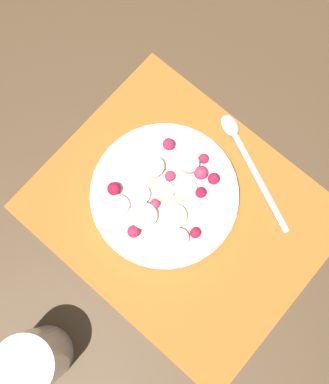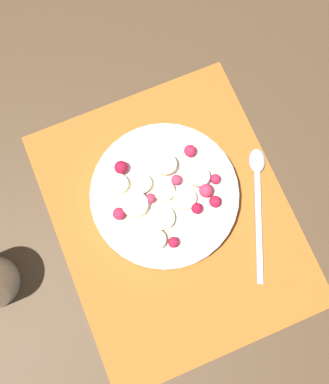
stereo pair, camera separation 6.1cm
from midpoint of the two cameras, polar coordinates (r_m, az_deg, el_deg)
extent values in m
plane|color=#4C3823|center=(0.65, 3.79, -4.06)|extent=(3.00, 3.00, 0.00)
cube|color=#B26023|center=(0.64, 3.81, -4.02)|extent=(0.42, 0.34, 0.01)
cylinder|color=white|center=(0.63, 2.70, -1.05)|extent=(0.22, 0.22, 0.02)
torus|color=white|center=(0.62, 2.73, -0.89)|extent=(0.22, 0.22, 0.01)
cylinder|color=white|center=(0.62, 2.75, -0.80)|extent=(0.20, 0.20, 0.00)
cylinder|color=#F4EAB7|center=(0.62, 7.42, 1.32)|extent=(0.04, 0.04, 0.01)
cylinder|color=#F4EAB7|center=(0.61, -1.13, -2.35)|extent=(0.05, 0.05, 0.01)
cylinder|color=beige|center=(0.61, -0.33, 0.44)|extent=(0.04, 0.04, 0.01)
cylinder|color=#F4EAB7|center=(0.62, -3.47, 0.38)|extent=(0.04, 0.04, 0.01)
cylinder|color=#F4EAB7|center=(0.62, 2.90, 2.99)|extent=(0.03, 0.03, 0.01)
cylinder|color=beige|center=(0.60, 1.68, -7.05)|extent=(0.03, 0.03, 0.01)
cylinder|color=beige|center=(0.61, 2.58, -0.56)|extent=(0.04, 0.04, 0.01)
cylinder|color=beige|center=(0.61, 5.48, -1.49)|extent=(0.04, 0.04, 0.01)
cylinder|color=beige|center=(0.61, 2.57, -4.21)|extent=(0.05, 0.05, 0.01)
sphere|color=#B21433|center=(0.62, -3.07, 2.67)|extent=(0.02, 0.02, 0.02)
sphere|color=#B21433|center=(0.61, 7.15, -2.82)|extent=(0.02, 0.02, 0.02)
sphere|color=#DB3356|center=(0.62, 4.39, 0.98)|extent=(0.02, 0.02, 0.02)
sphere|color=#D12347|center=(0.62, 9.52, 1.10)|extent=(0.02, 0.02, 0.02)
sphere|color=red|center=(0.60, 4.07, -7.37)|extent=(0.02, 0.02, 0.02)
sphere|color=#D12347|center=(0.63, 6.15, 4.88)|extent=(0.02, 0.02, 0.02)
sphere|color=#D12347|center=(0.60, -3.28, -3.56)|extent=(0.02, 0.02, 0.02)
sphere|color=#DB3356|center=(0.61, 0.95, -1.48)|extent=(0.01, 0.01, 0.01)
sphere|color=#DB3356|center=(0.61, 8.33, -0.43)|extent=(0.02, 0.02, 0.02)
sphere|color=red|center=(0.61, 9.53, -1.90)|extent=(0.02, 0.02, 0.02)
cube|color=#B2B2B7|center=(0.66, 15.00, -5.05)|extent=(0.16, 0.08, 0.00)
ellipsoid|color=#B2B2B7|center=(0.68, 14.73, 3.49)|extent=(0.04, 0.04, 0.01)
camera|label=1|loc=(0.03, -87.06, 12.91)|focal=40.00mm
camera|label=2|loc=(0.03, 92.94, -12.91)|focal=40.00mm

